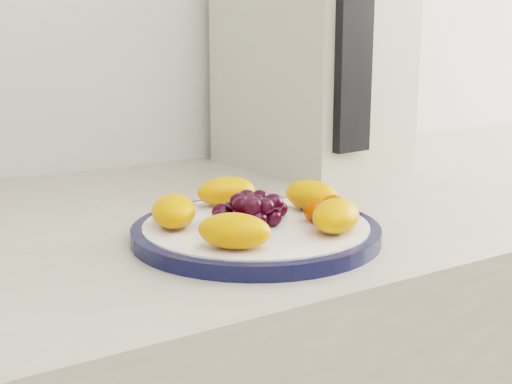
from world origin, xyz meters
TOP-DOWN VIEW (x-y plane):
  - plate_rim at (-0.05, 1.07)m, footprint 0.25×0.25m
  - plate_face at (-0.05, 1.07)m, footprint 0.23×0.23m
  - appliance_body at (0.23, 1.35)m, footprint 0.21×0.28m
  - appliance_panel at (0.20, 1.21)m, footprint 0.06×0.02m
  - fruit_plate at (-0.04, 1.07)m, footprint 0.22×0.21m

SIDE VIEW (x-z plane):
  - plate_rim at x=-0.05m, z-range 0.90..0.91m
  - plate_face at x=-0.05m, z-range 0.90..0.92m
  - fruit_plate at x=-0.04m, z-range 0.92..0.95m
  - appliance_body at x=0.23m, z-range 0.90..1.23m
  - appliance_panel at x=0.20m, z-range 0.95..1.19m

